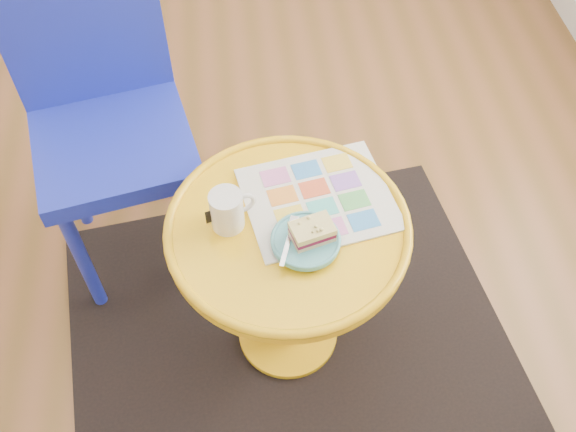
{
  "coord_description": "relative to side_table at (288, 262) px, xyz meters",
  "views": [
    {
      "loc": [
        0.45,
        -1.22,
        1.79
      ],
      "look_at": [
        0.55,
        -0.32,
        0.6
      ],
      "focal_mm": 40.0,
      "sensor_mm": 36.0,
      "label": 1
    }
  ],
  "objects": [
    {
      "name": "newspaper",
      "position": [
        0.08,
        0.07,
        0.16
      ],
      "size": [
        0.4,
        0.36,
        0.01
      ],
      "primitive_type": "cube",
      "rotation": [
        0.0,
        0.0,
        0.18
      ],
      "color": "silver",
      "rests_on": "side_table"
    },
    {
      "name": "cake_slice",
      "position": [
        0.05,
        -0.05,
        0.2
      ],
      "size": [
        0.11,
        0.09,
        0.04
      ],
      "rotation": [
        0.0,
        0.0,
        0.27
      ],
      "color": "#D3BC8C",
      "rests_on": "plate"
    },
    {
      "name": "rug",
      "position": [
        0.0,
        -0.0,
        -0.4
      ],
      "size": [
        1.43,
        1.26,
        0.01
      ],
      "primitive_type": "cube",
      "rotation": [
        0.0,
        0.0,
        0.13
      ],
      "color": "black",
      "rests_on": "ground"
    },
    {
      "name": "plate",
      "position": [
        0.03,
        -0.06,
        0.18
      ],
      "size": [
        0.16,
        0.16,
        0.02
      ],
      "color": "#51A2AB",
      "rests_on": "newspaper"
    },
    {
      "name": "side_table",
      "position": [
        0.0,
        0.0,
        0.0
      ],
      "size": [
        0.59,
        0.59,
        0.56
      ],
      "color": "#F1B014",
      "rests_on": "ground"
    },
    {
      "name": "chair",
      "position": [
        -0.46,
        0.46,
        0.15
      ],
      "size": [
        0.51,
        0.51,
        0.97
      ],
      "rotation": [
        0.0,
        0.0,
        0.21
      ],
      "color": "#1B28B3",
      "rests_on": "ground"
    },
    {
      "name": "fork",
      "position": [
        -0.0,
        -0.06,
        0.18
      ],
      "size": [
        0.06,
        0.14,
        0.0
      ],
      "rotation": [
        0.0,
        0.0,
        -0.33
      ],
      "color": "silver",
      "rests_on": "plate"
    },
    {
      "name": "floor",
      "position": [
        -0.55,
        0.32,
        -0.4
      ],
      "size": [
        4.0,
        4.0,
        0.0
      ],
      "primitive_type": "plane",
      "color": "brown",
      "rests_on": "ground"
    },
    {
      "name": "mug",
      "position": [
        -0.14,
        0.02,
        0.21
      ],
      "size": [
        0.11,
        0.08,
        0.1
      ],
      "rotation": [
        0.0,
        0.0,
        0.32
      ],
      "color": "silver",
      "rests_on": "side_table"
    }
  ]
}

